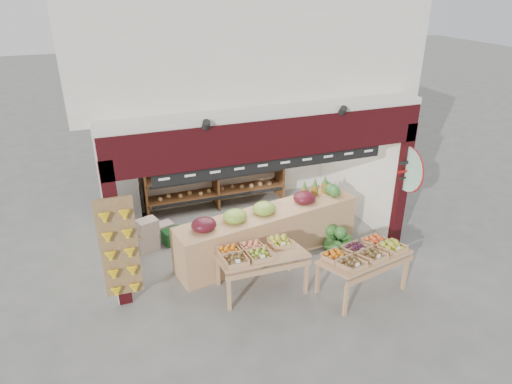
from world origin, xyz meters
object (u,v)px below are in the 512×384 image
at_px(refrigerator, 124,189).
at_px(cardboard_stack, 157,234).
at_px(watermelon_pile, 338,241).
at_px(display_table_left, 255,254).
at_px(mid_counter, 268,231).
at_px(back_shelving, 215,160).
at_px(display_table_right, 364,254).

bearing_deg(refrigerator, cardboard_stack, -63.58).
bearing_deg(watermelon_pile, refrigerator, 145.74).
relative_size(refrigerator, display_table_left, 1.08).
height_order(mid_counter, watermelon_pile, mid_counter).
relative_size(back_shelving, mid_counter, 0.87).
bearing_deg(display_table_right, mid_counter, 123.45).
height_order(back_shelving, watermelon_pile, back_shelving).
bearing_deg(back_shelving, mid_counter, -80.44).
xyz_separation_m(mid_counter, display_table_left, (-0.64, -1.02, 0.23)).
relative_size(cardboard_stack, watermelon_pile, 1.48).
relative_size(refrigerator, cardboard_stack, 1.58).
bearing_deg(refrigerator, watermelon_pile, -28.93).
relative_size(back_shelving, display_table_left, 2.20).
distance_m(back_shelving, display_table_left, 3.45).
distance_m(display_table_left, watermelon_pile, 2.26).
bearing_deg(mid_counter, back_shelving, 99.56).
bearing_deg(back_shelving, display_table_left, -93.89).
height_order(mid_counter, display_table_left, mid_counter).
distance_m(cardboard_stack, mid_counter, 2.35).
height_order(back_shelving, cardboard_stack, back_shelving).
bearing_deg(display_table_left, watermelon_pile, 18.18).
height_order(refrigerator, display_table_left, refrigerator).
xyz_separation_m(display_table_left, display_table_right, (1.76, -0.68, 0.01)).
bearing_deg(cardboard_stack, display_table_left, -56.67).
bearing_deg(mid_counter, refrigerator, 136.93).
height_order(display_table_left, display_table_right, display_table_left).
height_order(back_shelving, display_table_left, back_shelving).
xyz_separation_m(mid_counter, watermelon_pile, (1.44, -0.34, -0.34)).
relative_size(back_shelving, display_table_right, 2.06).
xyz_separation_m(refrigerator, watermelon_pile, (3.96, -2.69, -0.65)).
relative_size(cardboard_stack, mid_counter, 0.27).
bearing_deg(mid_counter, display_table_left, -121.98).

